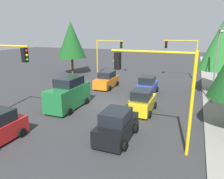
{
  "coord_description": "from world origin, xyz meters",
  "views": [
    {
      "loc": [
        17.26,
        7.48,
        6.64
      ],
      "look_at": [
        -1.19,
        0.17,
        1.2
      ],
      "focal_mm": 33.93,
      "sensor_mm": 36.0,
      "label": 1
    }
  ],
  "objects_px": {
    "street_lamp_curbside": "(217,58)",
    "car_black": "(117,126)",
    "delivery_van_green": "(69,94)",
    "car_blue": "(147,86)",
    "traffic_signal_near_right": "(1,67)",
    "car_yellow": "(142,102)",
    "traffic_signal_near_left": "(158,81)",
    "tree_roadside_mid": "(224,43)",
    "traffic_signal_far_left": "(183,52)",
    "car_orange": "(106,80)",
    "tree_opposite_side": "(71,40)",
    "traffic_signal_far_right": "(108,50)"
  },
  "relations": [
    {
      "from": "traffic_signal_far_right",
      "to": "tree_opposite_side",
      "type": "distance_m",
      "value": 5.91
    },
    {
      "from": "traffic_signal_near_left",
      "to": "traffic_signal_far_right",
      "type": "xyz_separation_m",
      "value": [
        -20.0,
        -11.36,
        -0.24
      ]
    },
    {
      "from": "traffic_signal_far_left",
      "to": "street_lamp_curbside",
      "type": "relative_size",
      "value": 0.8
    },
    {
      "from": "tree_roadside_mid",
      "to": "car_orange",
      "type": "bearing_deg",
      "value": -80.59
    },
    {
      "from": "delivery_van_green",
      "to": "street_lamp_curbside",
      "type": "bearing_deg",
      "value": 114.87
    },
    {
      "from": "car_blue",
      "to": "traffic_signal_near_right",
      "type": "bearing_deg",
      "value": -37.69
    },
    {
      "from": "traffic_signal_near_right",
      "to": "car_yellow",
      "type": "bearing_deg",
      "value": 120.6
    },
    {
      "from": "traffic_signal_near_left",
      "to": "car_black",
      "type": "distance_m",
      "value": 4.04
    },
    {
      "from": "traffic_signal_far_left",
      "to": "delivery_van_green",
      "type": "relative_size",
      "value": 1.16
    },
    {
      "from": "traffic_signal_near_right",
      "to": "traffic_signal_far_right",
      "type": "xyz_separation_m",
      "value": [
        -20.0,
        0.07,
        -0.28
      ]
    },
    {
      "from": "tree_roadside_mid",
      "to": "car_orange",
      "type": "xyz_separation_m",
      "value": [
        2.06,
        -12.44,
        -4.64
      ]
    },
    {
      "from": "tree_roadside_mid",
      "to": "car_black",
      "type": "height_order",
      "value": "tree_roadside_mid"
    },
    {
      "from": "traffic_signal_far_left",
      "to": "street_lamp_curbside",
      "type": "height_order",
      "value": "street_lamp_curbside"
    },
    {
      "from": "car_orange",
      "to": "car_yellow",
      "type": "bearing_deg",
      "value": 43.07
    },
    {
      "from": "traffic_signal_far_left",
      "to": "traffic_signal_far_right",
      "type": "relative_size",
      "value": 1.03
    },
    {
      "from": "car_black",
      "to": "tree_roadside_mid",
      "type": "bearing_deg",
      "value": 153.74
    },
    {
      "from": "car_blue",
      "to": "traffic_signal_far_right",
      "type": "bearing_deg",
      "value": -136.66
    },
    {
      "from": "traffic_signal_near_left",
      "to": "car_black",
      "type": "xyz_separation_m",
      "value": [
        -0.27,
        -2.48,
        -3.18
      ]
    },
    {
      "from": "tree_opposite_side",
      "to": "traffic_signal_near_left",
      "type": "bearing_deg",
      "value": 42.87
    },
    {
      "from": "delivery_van_green",
      "to": "car_orange",
      "type": "relative_size",
      "value": 1.19
    },
    {
      "from": "car_blue",
      "to": "street_lamp_curbside",
      "type": "bearing_deg",
      "value": 77.43
    },
    {
      "from": "car_yellow",
      "to": "tree_roadside_mid",
      "type": "bearing_deg",
      "value": 142.92
    },
    {
      "from": "car_black",
      "to": "car_blue",
      "type": "bearing_deg",
      "value": -177.75
    },
    {
      "from": "street_lamp_curbside",
      "to": "car_blue",
      "type": "bearing_deg",
      "value": -102.57
    },
    {
      "from": "tree_opposite_side",
      "to": "car_black",
      "type": "distance_m",
      "value": 23.17
    },
    {
      "from": "traffic_signal_near_left",
      "to": "car_yellow",
      "type": "xyz_separation_m",
      "value": [
        -5.5,
        -2.14,
        -3.18
      ]
    },
    {
      "from": "tree_roadside_mid",
      "to": "car_orange",
      "type": "distance_m",
      "value": 13.44
    },
    {
      "from": "tree_roadside_mid",
      "to": "delivery_van_green",
      "type": "bearing_deg",
      "value": -52.1
    },
    {
      "from": "traffic_signal_far_right",
      "to": "car_black",
      "type": "relative_size",
      "value": 1.38
    },
    {
      "from": "traffic_signal_near_left",
      "to": "tree_roadside_mid",
      "type": "bearing_deg",
      "value": 162.97
    },
    {
      "from": "tree_opposite_side",
      "to": "tree_roadside_mid",
      "type": "bearing_deg",
      "value": 79.22
    },
    {
      "from": "traffic_signal_far_right",
      "to": "tree_roadside_mid",
      "type": "relative_size",
      "value": 0.64
    },
    {
      "from": "traffic_signal_far_left",
      "to": "street_lamp_curbside",
      "type": "bearing_deg",
      "value": 18.7
    },
    {
      "from": "street_lamp_curbside",
      "to": "car_black",
      "type": "height_order",
      "value": "street_lamp_curbside"
    },
    {
      "from": "delivery_van_green",
      "to": "car_black",
      "type": "height_order",
      "value": "delivery_van_green"
    },
    {
      "from": "traffic_signal_near_right",
      "to": "traffic_signal_near_left",
      "type": "height_order",
      "value": "traffic_signal_near_right"
    },
    {
      "from": "traffic_signal_near_right",
      "to": "car_orange",
      "type": "distance_m",
      "value": 12.79
    },
    {
      "from": "traffic_signal_near_left",
      "to": "delivery_van_green",
      "type": "bearing_deg",
      "value": -115.66
    },
    {
      "from": "tree_opposite_side",
      "to": "car_yellow",
      "type": "xyz_separation_m",
      "value": [
        12.5,
        14.58,
        -4.47
      ]
    },
    {
      "from": "street_lamp_curbside",
      "to": "car_black",
      "type": "distance_m",
      "value": 11.61
    },
    {
      "from": "tree_opposite_side",
      "to": "car_blue",
      "type": "xyz_separation_m",
      "value": [
        6.96,
        13.8,
        -4.47
      ]
    },
    {
      "from": "street_lamp_curbside",
      "to": "tree_opposite_side",
      "type": "distance_m",
      "value": 21.9
    },
    {
      "from": "tree_opposite_side",
      "to": "delivery_van_green",
      "type": "relative_size",
      "value": 1.7
    },
    {
      "from": "traffic_signal_far_right",
      "to": "tree_opposite_side",
      "type": "bearing_deg",
      "value": -69.49
    },
    {
      "from": "traffic_signal_near_right",
      "to": "traffic_signal_far_left",
      "type": "xyz_separation_m",
      "value": [
        -20.0,
        11.4,
        -0.16
      ]
    },
    {
      "from": "delivery_van_green",
      "to": "car_blue",
      "type": "distance_m",
      "value": 8.92
    },
    {
      "from": "car_orange",
      "to": "traffic_signal_far_right",
      "type": "bearing_deg",
      "value": -158.29
    },
    {
      "from": "tree_opposite_side",
      "to": "car_yellow",
      "type": "bearing_deg",
      "value": 49.38
    },
    {
      "from": "tree_roadside_mid",
      "to": "traffic_signal_near_left",
      "type": "bearing_deg",
      "value": -17.03
    },
    {
      "from": "car_orange",
      "to": "car_blue",
      "type": "distance_m",
      "value": 5.33
    }
  ]
}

